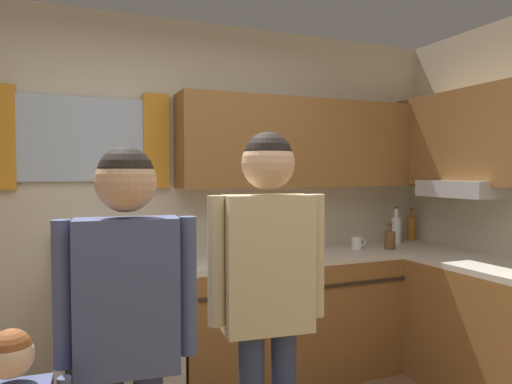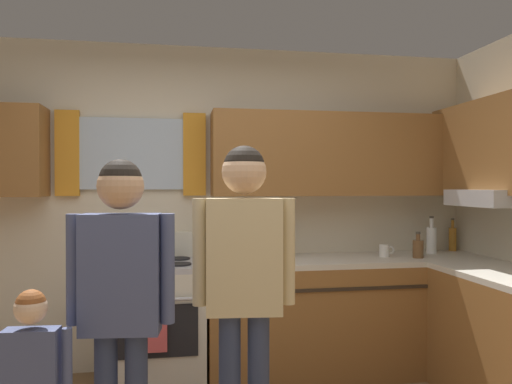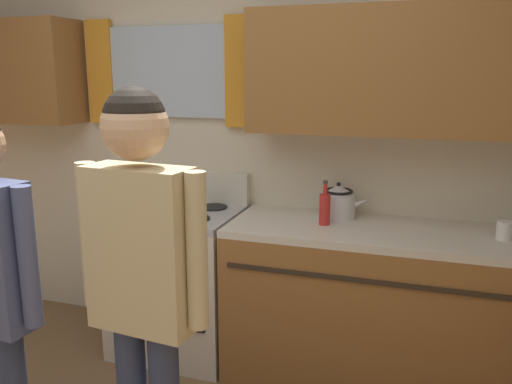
% 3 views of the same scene
% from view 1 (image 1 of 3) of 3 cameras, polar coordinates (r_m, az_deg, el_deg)
% --- Properties ---
extents(back_wall_unit, '(4.60, 0.42, 2.60)m').
position_cam_1_polar(back_wall_unit, '(3.38, -10.72, 1.72)').
color(back_wall_unit, beige).
rests_on(back_wall_unit, ground).
extents(kitchen_counter_run, '(2.24, 2.09, 0.90)m').
position_cam_1_polar(kitchen_counter_run, '(3.53, 16.41, -14.97)').
color(kitchen_counter_run, brown).
rests_on(kitchen_counter_run, ground).
extents(stove_oven, '(0.74, 0.67, 1.10)m').
position_cam_1_polar(stove_oven, '(3.22, -16.68, -16.41)').
color(stove_oven, beige).
rests_on(stove_oven, ground).
extents(bottle_milk_white, '(0.08, 0.08, 0.31)m').
position_cam_1_polar(bottle_milk_white, '(4.09, 16.81, -4.43)').
color(bottle_milk_white, white).
rests_on(bottle_milk_white, kitchen_counter_run).
extents(bottle_squat_brown, '(0.08, 0.08, 0.21)m').
position_cam_1_polar(bottle_squat_brown, '(3.78, 16.11, -5.62)').
color(bottle_squat_brown, brown).
rests_on(bottle_squat_brown, kitchen_counter_run).
extents(bottle_oil_amber, '(0.06, 0.06, 0.29)m').
position_cam_1_polar(bottle_oil_amber, '(4.36, 18.52, -4.18)').
color(bottle_oil_amber, '#B27223').
rests_on(bottle_oil_amber, kitchen_counter_run).
extents(bottle_sauce_red, '(0.06, 0.06, 0.25)m').
position_cam_1_polar(bottle_sauce_red, '(3.29, -0.78, -6.45)').
color(bottle_sauce_red, red).
rests_on(bottle_sauce_red, kitchen_counter_run).
extents(mug_ceramic_white, '(0.13, 0.08, 0.09)m').
position_cam_1_polar(mug_ceramic_white, '(3.74, 12.30, -6.13)').
color(mug_ceramic_white, white).
rests_on(mug_ceramic_white, kitchen_counter_run).
extents(stovetop_kettle, '(0.27, 0.20, 0.21)m').
position_cam_1_polar(stovetop_kettle, '(3.46, -1.13, -5.96)').
color(stovetop_kettle, silver).
rests_on(stovetop_kettle, kitchen_counter_run).
extents(adult_holding_child, '(0.49, 0.22, 1.59)m').
position_cam_1_polar(adult_holding_child, '(1.77, -15.49, -14.01)').
color(adult_holding_child, '#2D3856').
rests_on(adult_holding_child, ground).
extents(adult_in_plaid, '(0.52, 0.23, 1.67)m').
position_cam_1_polar(adult_in_plaid, '(2.00, 1.47, -10.50)').
color(adult_in_plaid, '#2D3856').
rests_on(adult_in_plaid, ground).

